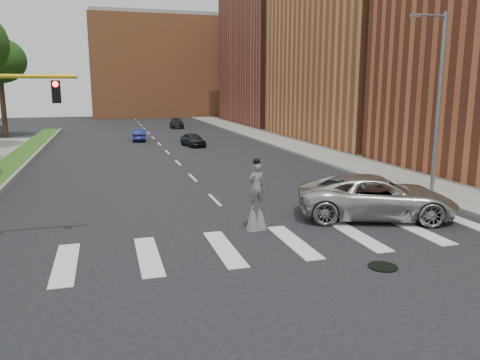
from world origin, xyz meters
TOP-DOWN VIEW (x-y plane):
  - ground_plane at (0.00, 0.00)m, footprint 160.00×160.00m
  - grass_median at (-11.50, 20.00)m, footprint 2.00×60.00m
  - median_curb at (-10.45, 20.00)m, footprint 0.20×60.00m
  - sidewalk_right at (12.50, 25.00)m, footprint 5.00×90.00m
  - manhole at (3.00, -2.00)m, footprint 0.90×0.90m
  - building_mid at (22.00, 30.00)m, footprint 16.00×22.00m
  - building_far at (22.00, 54.00)m, footprint 16.00×22.00m
  - building_backdrop at (6.00, 78.00)m, footprint 26.00×14.00m
  - streetlight at (10.90, 6.00)m, footprint 2.05×0.20m
  - stilt_performer at (0.45, 2.78)m, footprint 0.84×0.57m
  - suv_crossing at (5.85, 3.00)m, footprint 7.14×5.03m
  - car_near at (2.85, 29.35)m, footprint 2.17×3.89m
  - car_mid at (-1.67, 35.37)m, footprint 1.55×3.78m
  - car_far at (4.34, 49.75)m, footprint 2.06×4.41m

SIDE VIEW (x-z plane):
  - ground_plane at x=0.00m, z-range 0.00..0.00m
  - manhole at x=3.00m, z-range 0.00..0.04m
  - sidewalk_right at x=12.50m, z-range 0.00..0.18m
  - grass_median at x=-11.50m, z-range 0.00..0.25m
  - median_curb at x=-10.45m, z-range 0.00..0.28m
  - car_mid at x=-1.67m, z-range 0.00..1.22m
  - car_far at x=4.34m, z-range 0.00..1.25m
  - car_near at x=2.85m, z-range 0.00..1.25m
  - suv_crossing at x=5.85m, z-range 0.00..1.81m
  - stilt_performer at x=0.45m, z-range -0.29..2.54m
  - streetlight at x=10.90m, z-range 0.40..9.40m
  - building_backdrop at x=6.00m, z-range 0.00..18.00m
  - building_far at x=22.00m, z-range 0.00..20.00m
  - building_mid at x=22.00m, z-range 0.00..24.00m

